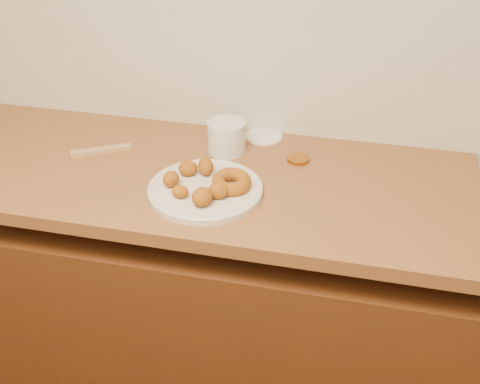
% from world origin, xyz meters
% --- Properties ---
extents(base_cabinet, '(3.60, 0.60, 0.77)m').
position_xyz_m(base_cabinet, '(0.00, 1.69, 0.39)').
color(base_cabinet, '#51280F').
rests_on(base_cabinet, floor).
extents(butcher_block, '(2.30, 0.62, 0.04)m').
position_xyz_m(butcher_block, '(-0.65, 1.69, 0.88)').
color(butcher_block, brown).
rests_on(butcher_block, base_cabinet).
extents(backsplash, '(3.60, 0.02, 0.60)m').
position_xyz_m(backsplash, '(0.00, 1.99, 1.20)').
color(backsplash, beige).
rests_on(backsplash, wall_back).
extents(donut_plate, '(0.31, 0.31, 0.02)m').
position_xyz_m(donut_plate, '(-0.23, 1.59, 0.91)').
color(donut_plate, beige).
rests_on(donut_plate, butcher_block).
extents(ring_donut, '(0.14, 0.14, 0.05)m').
position_xyz_m(ring_donut, '(-0.16, 1.60, 0.94)').
color(ring_donut, '#985712').
rests_on(ring_donut, donut_plate).
extents(fried_dough_chunks, '(0.19, 0.21, 0.05)m').
position_xyz_m(fried_dough_chunks, '(-0.25, 1.58, 0.94)').
color(fried_dough_chunks, '#985712').
rests_on(fried_dough_chunks, donut_plate).
extents(plastic_tub, '(0.12, 0.12, 0.09)m').
position_xyz_m(plastic_tub, '(-0.23, 1.83, 0.95)').
color(plastic_tub, silver).
rests_on(plastic_tub, butcher_block).
extents(tub_lid, '(0.15, 0.15, 0.01)m').
position_xyz_m(tub_lid, '(-0.14, 1.94, 0.90)').
color(tub_lid, silver).
rests_on(tub_lid, butcher_block).
extents(brass_jar_lid, '(0.08, 0.08, 0.01)m').
position_xyz_m(brass_jar_lid, '(-0.01, 1.82, 0.91)').
color(brass_jar_lid, '#9E621D').
rests_on(brass_jar_lid, butcher_block).
extents(wooden_utensil, '(0.17, 0.11, 0.01)m').
position_xyz_m(wooden_utensil, '(-0.59, 1.73, 0.91)').
color(wooden_utensil, tan).
rests_on(wooden_utensil, butcher_block).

